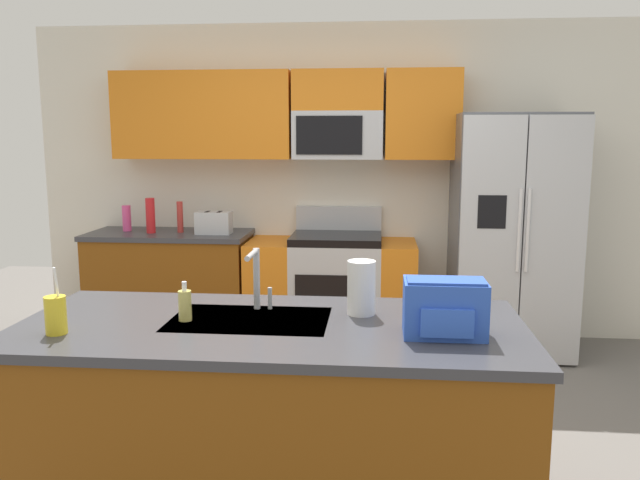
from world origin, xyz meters
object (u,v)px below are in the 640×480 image
object	(u,v)px
bottle_red	(150,216)
drink_cup_yellow	(56,315)
refrigerator	(512,235)
toaster	(214,223)
range_oven	(332,289)
bottle_pink	(127,218)
pepper_mill	(180,217)
sink_faucet	(257,274)
paper_towel_roll	(361,288)
soap_dispenser	(185,305)
backpack	(445,307)

from	to	relation	value
bottle_red	drink_cup_yellow	xyz separation A→B (m)	(0.58, -2.64, -0.07)
refrigerator	toaster	bearing A→B (deg)	179.53
range_oven	bottle_pink	world-z (taller)	bottle_pink
pepper_mill	sink_faucet	world-z (taller)	sink_faucet
refrigerator	paper_towel_roll	size ratio (longest dim) A/B	7.71
range_oven	refrigerator	xyz separation A→B (m)	(1.40, -0.07, 0.48)
drink_cup_yellow	refrigerator	bearing A→B (deg)	48.65
bottle_pink	soap_dispenser	bearing A→B (deg)	-63.01
range_oven	paper_towel_roll	world-z (taller)	paper_towel_roll
range_oven	paper_towel_roll	distance (m)	2.39
range_oven	pepper_mill	world-z (taller)	pepper_mill
refrigerator	drink_cup_yellow	distance (m)	3.49
bottle_red	sink_faucet	xyz separation A→B (m)	(1.31, -2.22, 0.02)
range_oven	soap_dispenser	size ratio (longest dim) A/B	8.00
refrigerator	soap_dispenser	world-z (taller)	refrigerator
sink_faucet	drink_cup_yellow	distance (m)	0.85
soap_dispenser	paper_towel_roll	size ratio (longest dim) A/B	0.71
bottle_red	soap_dispenser	distance (m)	2.62
toaster	drink_cup_yellow	xyz separation A→B (m)	(0.05, -2.64, -0.01)
range_oven	bottle_red	size ratio (longest dim) A/B	4.75
toaster	bottle_pink	size ratio (longest dim) A/B	1.31
bottle_pink	range_oven	bearing A→B (deg)	-1.07
refrigerator	sink_faucet	size ratio (longest dim) A/B	6.56
refrigerator	backpack	xyz separation A→B (m)	(-0.77, -2.50, 0.09)
toaster	backpack	distance (m)	2.98
refrigerator	soap_dispenser	bearing A→B (deg)	-127.72
soap_dispenser	drink_cup_yellow	bearing A→B (deg)	-153.48
bottle_pink	paper_towel_roll	world-z (taller)	paper_towel_roll
toaster	bottle_red	xyz separation A→B (m)	(-0.53, -0.00, 0.05)
soap_dispenser	range_oven	bearing A→B (deg)	79.72
toaster	sink_faucet	world-z (taller)	sink_faucet
bottle_pink	pepper_mill	bearing A→B (deg)	-4.24
pepper_mill	toaster	bearing A→B (deg)	-9.61
sink_faucet	drink_cup_yellow	xyz separation A→B (m)	(-0.73, -0.41, -0.09)
refrigerator	paper_towel_roll	distance (m)	2.49
drink_cup_yellow	soap_dispenser	size ratio (longest dim) A/B	1.61
pepper_mill	soap_dispenser	world-z (taller)	pepper_mill
backpack	refrigerator	bearing A→B (deg)	72.88
pepper_mill	bottle_pink	distance (m)	0.47
range_oven	refrigerator	bearing A→B (deg)	-2.93
bottle_red	backpack	bearing A→B (deg)	-49.95
toaster	pepper_mill	size ratio (longest dim) A/B	1.10
range_oven	toaster	world-z (taller)	range_oven
toaster	soap_dispenser	distance (m)	2.47
bottle_pink	paper_towel_roll	bearing A→B (deg)	-49.09
bottle_red	drink_cup_yellow	size ratio (longest dim) A/B	1.05
range_oven	drink_cup_yellow	size ratio (longest dim) A/B	4.98
bottle_pink	refrigerator	bearing A→B (deg)	-1.91
sink_faucet	drink_cup_yellow	bearing A→B (deg)	-150.51
bottle_pink	bottle_red	xyz separation A→B (m)	(0.24, -0.09, 0.04)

